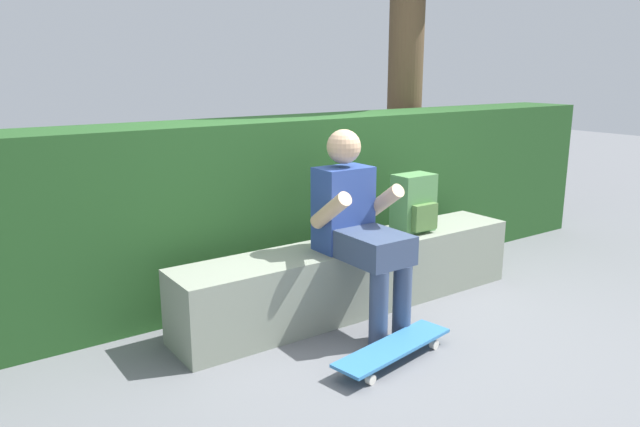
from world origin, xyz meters
The scene contains 6 objects.
ground_plane centered at (0.00, 0.00, 0.00)m, with size 24.00×24.00×0.00m, color slate.
bench_main centered at (0.00, 0.31, 0.23)m, with size 2.51×0.42×0.46m.
person_skater centered at (-0.16, 0.10, 0.65)m, with size 0.49×0.62×1.21m.
skateboard_near_person centered at (-0.30, -0.40, 0.07)m, with size 0.82×0.34×0.09m.
backpack_on_bench centered at (0.50, 0.30, 0.65)m, with size 0.28×0.23×0.40m.
hedge_row centered at (-0.06, 1.00, 0.61)m, with size 6.05×0.55×1.22m.
Camera 1 is at (-2.36, -2.64, 1.57)m, focal length 33.68 mm.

